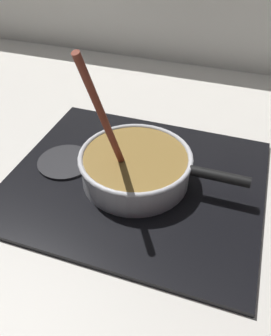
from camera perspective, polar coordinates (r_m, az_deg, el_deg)
ground at (r=0.80m, az=-12.69°, el=-5.87°), size 2.40×1.60×0.04m
hob_plate at (r=0.80m, az=-0.00°, el=-2.10°), size 0.56×0.48×0.01m
burner_ring at (r=0.79m, az=-0.00°, el=-1.56°), size 0.16×0.16×0.01m
spare_burner at (r=0.85m, az=-11.36°, el=1.00°), size 0.13×0.13×0.01m
cooking_pan at (r=0.77m, az=0.07°, el=0.32°), size 0.36×0.25×0.33m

